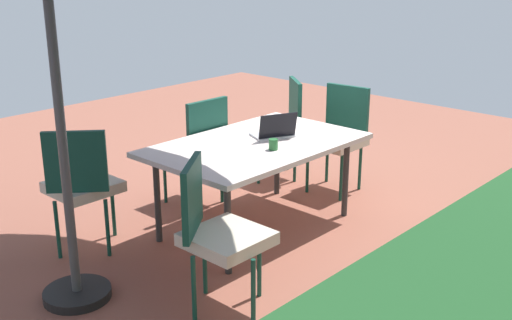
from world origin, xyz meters
TOP-DOWN VIEW (x-y plane):
  - ground_plane at (0.00, 0.00)m, footprint 10.00×10.00m
  - dining_table at (0.00, 0.00)m, footprint 1.71×1.07m
  - chair_northeast at (1.08, 0.67)m, footprint 0.58×0.58m
  - chair_south at (-0.02, -0.73)m, footprint 0.46×0.46m
  - chair_southeast at (1.17, -0.67)m, footprint 0.59×0.59m
  - chair_southwest at (-1.09, -0.68)m, footprint 0.58×0.58m
  - chair_west at (-1.18, -0.04)m, footprint 0.48×0.47m
  - laptop at (-0.21, 0.01)m, footprint 0.39×0.35m
  - cup at (0.05, 0.23)m, footprint 0.07×0.07m

SIDE VIEW (x-z plane):
  - ground_plane at x=0.00m, z-range -0.02..0.00m
  - chair_northeast at x=1.08m, z-range 0.06..1.04m
  - chair_south at x=-0.02m, z-range 0.06..1.04m
  - chair_southeast at x=1.17m, z-range 0.06..1.04m
  - chair_southwest at x=-1.09m, z-range 0.06..1.04m
  - chair_west at x=-1.18m, z-range 0.06..1.04m
  - dining_table at x=0.00m, z-range 0.31..1.05m
  - cup at x=0.05m, z-range 0.73..0.82m
  - laptop at x=-0.21m, z-range 0.67..0.89m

